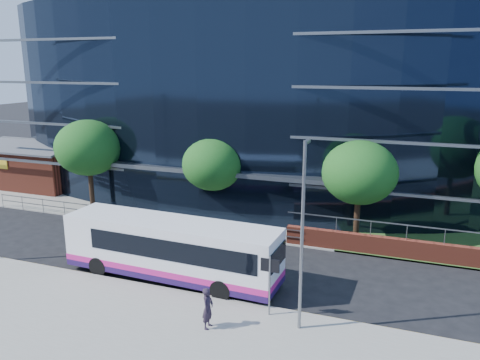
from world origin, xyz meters
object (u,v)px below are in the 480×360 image
at_px(tree_far_b, 213,165).
at_px(streetlight_east, 302,232).
at_px(brick_pavilion, 41,165).
at_px(pedestrian, 208,308).
at_px(street_sign, 270,273).
at_px(city_bus, 173,249).
at_px(tree_far_a, 88,148).
at_px(tree_far_c, 360,173).

bearing_deg(tree_far_b, streetlight_east, -52.37).
distance_m(brick_pavilion, pedestrian, 29.73).
relative_size(street_sign, city_bus, 0.24).
bearing_deg(tree_far_a, streetlight_east, -30.46).
bearing_deg(streetlight_east, pedestrian, -159.91).
relative_size(tree_far_b, tree_far_c, 0.93).
distance_m(tree_far_a, tree_far_c, 20.00).
relative_size(tree_far_a, pedestrian, 3.88).
distance_m(tree_far_b, pedestrian, 14.42).
bearing_deg(pedestrian, city_bus, 42.68).
bearing_deg(pedestrian, brick_pavilion, 54.21).
xyz_separation_m(street_sign, city_bus, (-5.84, 2.00, -0.48)).
bearing_deg(pedestrian, tree_far_a, 50.00).
height_order(street_sign, tree_far_b, tree_far_b).
height_order(brick_pavilion, streetlight_east, streetlight_east).
bearing_deg(tree_far_c, city_bus, -134.16).
bearing_deg(tree_far_b, pedestrian, -67.51).
bearing_deg(pedestrian, tree_far_c, -21.19).
distance_m(tree_far_b, streetlight_east, 14.74).
xyz_separation_m(tree_far_b, city_bus, (1.66, -9.09, -2.54)).
xyz_separation_m(street_sign, pedestrian, (-2.12, -1.91, -1.10)).
bearing_deg(city_bus, tree_far_b, 102.31).
xyz_separation_m(brick_pavilion, tree_far_c, (29.00, -4.50, 2.60)).
xyz_separation_m(tree_far_b, tree_far_c, (10.00, -0.50, 0.33)).
bearing_deg(tree_far_b, tree_far_a, -177.14).
bearing_deg(street_sign, tree_far_c, 76.71).
bearing_deg(street_sign, pedestrian, -137.97).
height_order(tree_far_c, streetlight_east, streetlight_east).
relative_size(tree_far_b, city_bus, 0.52).
relative_size(street_sign, pedestrian, 1.56).
distance_m(tree_far_a, city_bus, 14.83).
bearing_deg(streetlight_east, tree_far_b, 127.63).
bearing_deg(tree_far_b, street_sign, -55.92).
xyz_separation_m(brick_pavilion, tree_far_a, (9.00, -4.50, 2.92)).
height_order(tree_far_a, pedestrian, tree_far_a).
xyz_separation_m(brick_pavilion, streetlight_east, (28.00, -15.67, 2.50)).
relative_size(street_sign, tree_far_c, 0.43).
distance_m(brick_pavilion, street_sign, 30.49).
height_order(street_sign, tree_far_a, tree_far_a).
distance_m(tree_far_c, pedestrian, 13.77).
bearing_deg(brick_pavilion, city_bus, -32.35).
distance_m(brick_pavilion, tree_far_b, 19.55).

